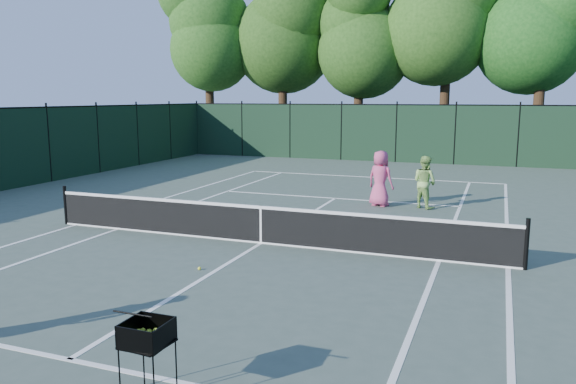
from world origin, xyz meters
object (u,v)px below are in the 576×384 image
(player_green, at_px, (425,182))
(loose_ball_midcourt, at_px, (199,268))
(ball_hopper, at_px, (147,334))
(player_pink, at_px, (380,178))

(player_green, relative_size, loose_ball_midcourt, 24.11)
(player_green, xyz_separation_m, ball_hopper, (-1.49, -12.63, -0.03))
(ball_hopper, height_order, loose_ball_midcourt, ball_hopper)
(player_pink, distance_m, ball_hopper, 12.45)
(player_pink, xyz_separation_m, ball_hopper, (-0.13, -12.45, -0.09))
(player_pink, bearing_deg, player_green, -152.03)
(player_pink, xyz_separation_m, loose_ball_midcourt, (-2.03, -7.96, -0.85))
(player_green, distance_m, ball_hopper, 12.72)
(player_pink, xyz_separation_m, player_green, (1.36, 0.18, -0.06))
(player_green, bearing_deg, player_pink, 41.98)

